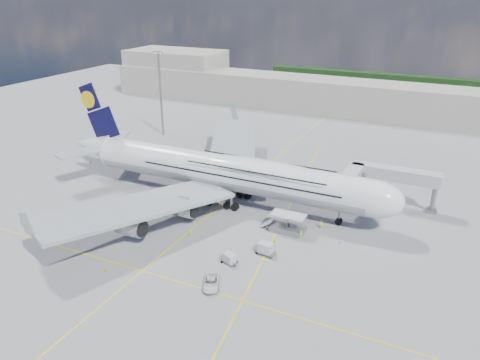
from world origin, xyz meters
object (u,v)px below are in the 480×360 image
at_px(dolly_row_a, 145,201).
at_px(catering_truck_outer, 233,141).
at_px(dolly_row_c, 139,201).
at_px(cargo_loader, 287,226).
at_px(crew_wing, 118,219).
at_px(crew_nose, 321,225).
at_px(cone_wing_left_outer, 244,155).
at_px(baggage_tug, 158,208).
at_px(cone_wing_left_inner, 243,175).
at_px(catering_truck_inner, 211,172).
at_px(crew_tug, 190,234).
at_px(crew_van, 301,234).
at_px(service_van, 211,283).
at_px(cone_wing_right_inner, 143,203).
at_px(crew_loader, 274,243).
at_px(cone_nose, 340,242).
at_px(dolly_back, 112,225).
at_px(cone_tail, 91,162).
at_px(dolly_row_b, 137,214).
at_px(dolly_nose_far, 265,248).
at_px(cone_wing_right_outer, 105,270).
at_px(airliner, 226,172).
at_px(light_mast, 161,93).
at_px(jet_bridge, 378,177).
at_px(dolly_nose_near, 229,258).

xyz_separation_m(dolly_row_a, catering_truck_outer, (-0.87, 43.48, 0.62)).
bearing_deg(dolly_row_c, dolly_row_a, 28.25).
height_order(cargo_loader, crew_wing, cargo_loader).
bearing_deg(crew_nose, cone_wing_left_outer, 109.21).
xyz_separation_m(baggage_tug, cone_wing_left_inner, (7.39, 25.11, -0.61)).
relative_size(catering_truck_inner, crew_tug, 4.07).
bearing_deg(crew_van, service_van, 152.30).
distance_m(crew_tug, cone_wing_right_inner, 18.43).
height_order(catering_truck_inner, crew_nose, catering_truck_inner).
distance_m(dolly_row_c, crew_van, 35.73).
bearing_deg(dolly_row_c, crew_nose, 15.68).
relative_size(crew_loader, cone_wing_left_outer, 2.50).
bearing_deg(cone_wing_right_inner, service_van, -35.76).
relative_size(cone_nose, cone_wing_right_inner, 1.03).
distance_m(dolly_back, cone_tail, 38.04).
height_order(catering_truck_inner, catering_truck_outer, catering_truck_inner).
xyz_separation_m(dolly_back, service_van, (26.95, -9.06, 0.36)).
xyz_separation_m(dolly_row_b, crew_tug, (14.46, -3.08, 0.45)).
distance_m(dolly_nose_far, cone_wing_left_outer, 50.78).
height_order(catering_truck_outer, cone_wing_right_outer, catering_truck_outer).
bearing_deg(cargo_loader, cone_wing_left_outer, 125.87).
height_order(baggage_tug, cone_wing_right_inner, baggage_tug).
bearing_deg(dolly_nose_far, cone_wing_right_inner, 173.78).
bearing_deg(crew_wing, airliner, -34.30).
xyz_separation_m(dolly_row_c, dolly_back, (1.06, -9.99, -0.57)).
bearing_deg(crew_nose, cone_tail, 146.85).
height_order(crew_nose, cone_wing_left_outer, crew_nose).
bearing_deg(cone_wing_right_outer, dolly_back, 125.55).
bearing_deg(crew_loader, dolly_row_c, -139.37).
xyz_separation_m(light_mast, cone_wing_right_outer, (34.56, -67.68, -12.92)).
relative_size(baggage_tug, cone_nose, 6.95).
bearing_deg(crew_nose, crew_wing, 176.66).
distance_m(dolly_row_a, dolly_row_c, 1.41).
distance_m(jet_bridge, service_van, 43.95).
bearing_deg(dolly_row_c, baggage_tug, -3.42).
relative_size(dolly_nose_far, catering_truck_inner, 0.55).
height_order(light_mast, cone_wing_left_inner, light_mast).
distance_m(dolly_back, cone_wing_left_inner, 36.23).
bearing_deg(dolly_row_c, crew_tug, -17.87).
distance_m(airliner, dolly_nose_near, 25.27).
relative_size(dolly_back, dolly_nose_far, 0.92).
distance_m(crew_tug, cone_tail, 49.92).
bearing_deg(cone_wing_left_outer, cone_nose, -44.64).
distance_m(dolly_nose_far, service_van, 13.17).
bearing_deg(crew_tug, cargo_loader, 49.56).
relative_size(light_mast, crew_nose, 15.54).
height_order(light_mast, dolly_back, light_mast).
distance_m(light_mast, cone_wing_right_outer, 77.09).
distance_m(baggage_tug, crew_wing, 8.63).
height_order(dolly_row_b, crew_tug, crew_tug).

